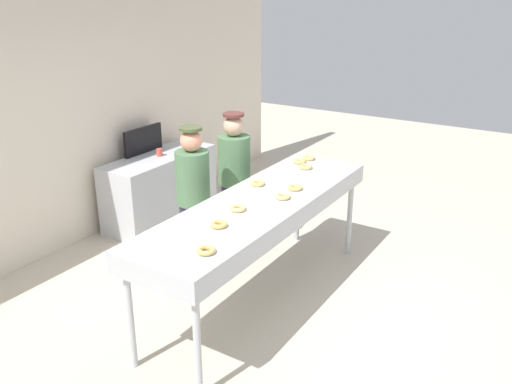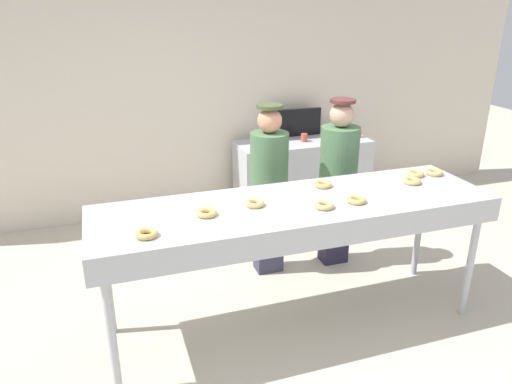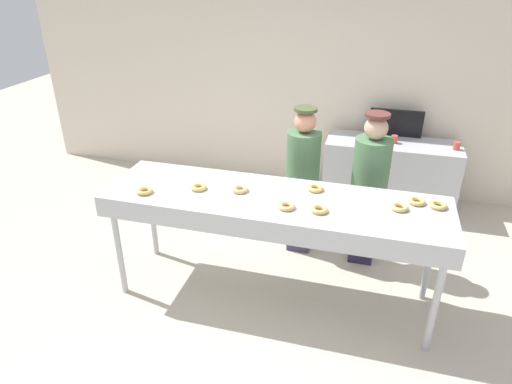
{
  "view_description": "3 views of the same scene",
  "coord_description": "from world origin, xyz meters",
  "px_view_note": "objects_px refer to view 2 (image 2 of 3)",
  "views": [
    {
      "loc": [
        -3.79,
        -2.36,
        2.8
      ],
      "look_at": [
        -0.2,
        -0.08,
        1.18
      ],
      "focal_mm": 37.96,
      "sensor_mm": 36.0,
      "label": 1
    },
    {
      "loc": [
        -1.27,
        -2.9,
        2.34
      ],
      "look_at": [
        -0.3,
        -0.0,
        1.14
      ],
      "focal_mm": 33.76,
      "sensor_mm": 36.0,
      "label": 2
    },
    {
      "loc": [
        0.75,
        -3.27,
        2.79
      ],
      "look_at": [
        -0.13,
        -0.11,
        1.11
      ],
      "focal_mm": 32.0,
      "sensor_mm": 36.0,
      "label": 3
    }
  ],
  "objects_px": {
    "glazed_donut_8": "(434,173)",
    "paper_cup_1": "(304,138)",
    "worker_assistant": "(338,174)",
    "menu_display": "(296,123)",
    "glazed_donut_0": "(356,200)",
    "glazed_donut_3": "(323,184)",
    "fryer_conveyor": "(296,213)",
    "glazed_donut_6": "(324,205)",
    "prep_counter": "(302,175)",
    "glazed_donut_4": "(207,213)",
    "glazed_donut_7": "(416,174)",
    "glazed_donut_1": "(146,234)",
    "worker_baker": "(269,182)",
    "paper_cup_0": "(358,133)",
    "glazed_donut_2": "(412,181)",
    "glazed_donut_5": "(255,203)"
  },
  "relations": [
    {
      "from": "glazed_donut_4",
      "to": "paper_cup_0",
      "type": "height_order",
      "value": "glazed_donut_4"
    },
    {
      "from": "worker_assistant",
      "to": "glazed_donut_4",
      "type": "bearing_deg",
      "value": 17.29
    },
    {
      "from": "fryer_conveyor",
      "to": "glazed_donut_6",
      "type": "relative_size",
      "value": 20.73
    },
    {
      "from": "fryer_conveyor",
      "to": "glazed_donut_4",
      "type": "bearing_deg",
      "value": -177.41
    },
    {
      "from": "fryer_conveyor",
      "to": "menu_display",
      "type": "distance_m",
      "value": 2.51
    },
    {
      "from": "glazed_donut_8",
      "to": "paper_cup_1",
      "type": "bearing_deg",
      "value": 99.95
    },
    {
      "from": "glazed_donut_2",
      "to": "prep_counter",
      "type": "height_order",
      "value": "glazed_donut_2"
    },
    {
      "from": "glazed_donut_0",
      "to": "glazed_donut_8",
      "type": "distance_m",
      "value": 0.96
    },
    {
      "from": "glazed_donut_6",
      "to": "glazed_donut_8",
      "type": "bearing_deg",
      "value": 16.17
    },
    {
      "from": "glazed_donut_1",
      "to": "glazed_donut_8",
      "type": "relative_size",
      "value": 1.0
    },
    {
      "from": "glazed_donut_6",
      "to": "worker_assistant",
      "type": "relative_size",
      "value": 0.09
    },
    {
      "from": "glazed_donut_4",
      "to": "prep_counter",
      "type": "relative_size",
      "value": 0.09
    },
    {
      "from": "paper_cup_1",
      "to": "menu_display",
      "type": "relative_size",
      "value": 0.14
    },
    {
      "from": "glazed_donut_6",
      "to": "prep_counter",
      "type": "height_order",
      "value": "glazed_donut_6"
    },
    {
      "from": "glazed_donut_2",
      "to": "worker_baker",
      "type": "xyz_separation_m",
      "value": [
        -0.91,
        0.77,
        -0.17
      ]
    },
    {
      "from": "glazed_donut_4",
      "to": "glazed_donut_5",
      "type": "bearing_deg",
      "value": 9.18
    },
    {
      "from": "worker_assistant",
      "to": "menu_display",
      "type": "xyz_separation_m",
      "value": [
        0.22,
        1.52,
        0.12
      ]
    },
    {
      "from": "worker_assistant",
      "to": "paper_cup_0",
      "type": "xyz_separation_m",
      "value": [
        0.91,
        1.24,
        -0.0
      ]
    },
    {
      "from": "glazed_donut_6",
      "to": "glazed_donut_4",
      "type": "bearing_deg",
      "value": 170.87
    },
    {
      "from": "glazed_donut_0",
      "to": "menu_display",
      "type": "height_order",
      "value": "menu_display"
    },
    {
      "from": "glazed_donut_0",
      "to": "glazed_donut_3",
      "type": "bearing_deg",
      "value": 103.57
    },
    {
      "from": "glazed_donut_2",
      "to": "glazed_donut_6",
      "type": "relative_size",
      "value": 1.0
    },
    {
      "from": "fryer_conveyor",
      "to": "prep_counter",
      "type": "bearing_deg",
      "value": 64.93
    },
    {
      "from": "glazed_donut_2",
      "to": "glazed_donut_6",
      "type": "xyz_separation_m",
      "value": [
        -0.86,
        -0.22,
        0.0
      ]
    },
    {
      "from": "worker_assistant",
      "to": "paper_cup_1",
      "type": "relative_size",
      "value": 17.22
    },
    {
      "from": "glazed_donut_7",
      "to": "prep_counter",
      "type": "bearing_deg",
      "value": 95.1
    },
    {
      "from": "fryer_conveyor",
      "to": "paper_cup_1",
      "type": "bearing_deg",
      "value": 64.78
    },
    {
      "from": "worker_baker",
      "to": "worker_assistant",
      "type": "relative_size",
      "value": 0.99
    },
    {
      "from": "glazed_donut_2",
      "to": "glazed_donut_0",
      "type": "bearing_deg",
      "value": -161.32
    },
    {
      "from": "prep_counter",
      "to": "paper_cup_1",
      "type": "distance_m",
      "value": 0.47
    },
    {
      "from": "glazed_donut_0",
      "to": "glazed_donut_2",
      "type": "height_order",
      "value": "same"
    },
    {
      "from": "glazed_donut_2",
      "to": "prep_counter",
      "type": "relative_size",
      "value": 0.09
    },
    {
      "from": "prep_counter",
      "to": "menu_display",
      "type": "height_order",
      "value": "menu_display"
    },
    {
      "from": "glazed_donut_7",
      "to": "worker_assistant",
      "type": "bearing_deg",
      "value": 123.64
    },
    {
      "from": "glazed_donut_4",
      "to": "glazed_donut_0",
      "type": "bearing_deg",
      "value": -6.04
    },
    {
      "from": "glazed_donut_7",
      "to": "glazed_donut_8",
      "type": "distance_m",
      "value": 0.16
    },
    {
      "from": "glazed_donut_0",
      "to": "glazed_donut_3",
      "type": "relative_size",
      "value": 1.0
    },
    {
      "from": "paper_cup_1",
      "to": "glazed_donut_5",
      "type": "bearing_deg",
      "value": -122.1
    },
    {
      "from": "prep_counter",
      "to": "menu_display",
      "type": "xyz_separation_m",
      "value": [
        0.0,
        0.24,
        0.59
      ]
    },
    {
      "from": "glazed_donut_3",
      "to": "menu_display",
      "type": "bearing_deg",
      "value": 72.52
    },
    {
      "from": "glazed_donut_1",
      "to": "worker_assistant",
      "type": "distance_m",
      "value": 2.09
    },
    {
      "from": "worker_assistant",
      "to": "glazed_donut_0",
      "type": "bearing_deg",
      "value": 56.41
    },
    {
      "from": "glazed_donut_4",
      "to": "glazed_donut_8",
      "type": "bearing_deg",
      "value": 6.1
    },
    {
      "from": "glazed_donut_7",
      "to": "fryer_conveyor",
      "type": "bearing_deg",
      "value": -169.81
    },
    {
      "from": "glazed_donut_1",
      "to": "worker_assistant",
      "type": "relative_size",
      "value": 0.09
    },
    {
      "from": "glazed_donut_6",
      "to": "paper_cup_1",
      "type": "relative_size",
      "value": 1.52
    },
    {
      "from": "glazed_donut_7",
      "to": "menu_display",
      "type": "height_order",
      "value": "menu_display"
    },
    {
      "from": "fryer_conveyor",
      "to": "glazed_donut_1",
      "type": "bearing_deg",
      "value": -168.47
    },
    {
      "from": "worker_baker",
      "to": "prep_counter",
      "type": "bearing_deg",
      "value": -110.79
    },
    {
      "from": "worker_assistant",
      "to": "glazed_donut_6",
      "type": "bearing_deg",
      "value": 44.25
    }
  ]
}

